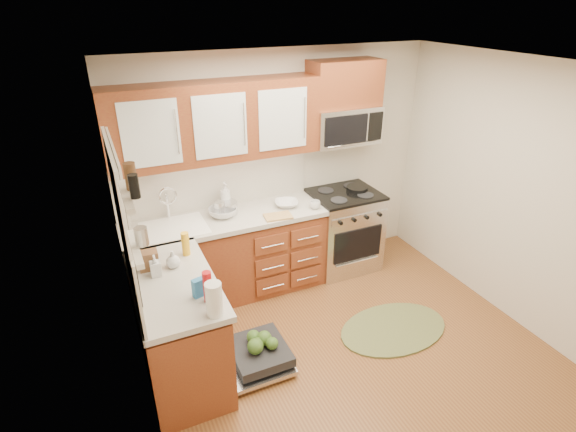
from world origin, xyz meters
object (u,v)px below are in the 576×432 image
microwave (344,125)px  upper_cabinets (215,122)px  range (343,230)px  bowl_b (223,212)px  sink (175,239)px  rug (393,329)px  dishwasher (255,356)px  skillet (357,189)px  cutting_board (278,216)px  stock_pot (227,208)px  bowl_a (286,204)px  cup (315,205)px  paper_towel_roll (214,299)px

microwave → upper_cabinets: bearing=179.0°
range → bowl_b: (-1.42, 0.05, 0.50)m
sink → rug: bearing=-34.6°
dishwasher → skillet: skillet is taller
microwave → cutting_board: 1.24m
stock_pot → upper_cabinets: bearing=125.9°
range → microwave: bearing=90.0°
upper_cabinets → stock_pot: (0.04, -0.06, -0.88)m
cutting_board → microwave: bearing=19.8°
sink → bowl_a: bearing=0.4°
rug → bowl_a: size_ratio=4.55×
skillet → bowl_a: skillet is taller
sink → cup: bearing=-6.7°
bowl_b → bowl_a: bearing=-3.8°
microwave → paper_towel_roll: 2.57m
dishwasher → cutting_board: bearing=55.9°
microwave → stock_pot: (-1.36, -0.04, -0.71)m
microwave → rug: 2.18m
range → paper_towel_roll: 2.48m
range → bowl_a: bearing=-179.9°
skillet → bowl_b: bearing=178.6°
range → cutting_board: (-0.92, -0.21, 0.46)m
upper_cabinets → bowl_a: size_ratio=8.36×
bowl_b → cup: bearing=-13.5°
dishwasher → skillet: size_ratio=2.89×
microwave → cutting_board: microwave is taller
sink → dishwasher: (0.39, -1.12, -0.70)m
bowl_b → microwave: bearing=3.0°
stock_pot → cup: (0.88, -0.26, -0.02)m
upper_cabinets → bowl_b: size_ratio=7.04×
rug → cup: 1.47m
range → rug: range is taller
upper_cabinets → sink: 1.21m
bowl_a → bowl_b: 0.69m
skillet → cutting_board: 1.10m
skillet → stock_pot: 1.52m
upper_cabinets → sink: bearing=-163.6°
sink → range: bearing=0.3°
upper_cabinets → skillet: bearing=-5.1°
skillet → cup: cup is taller
rug → bowl_b: bowl_b is taller
skillet → paper_towel_roll: bearing=-145.1°
dishwasher → bowl_a: size_ratio=2.86×
bowl_b → rug: bearing=-45.2°
stock_pot → cutting_board: 0.53m
skillet → paper_towel_roll: (-2.09, -1.46, 0.08)m
stock_pot → range: bearing=-3.5°
range → sink: 1.96m
range → cutting_board: bearing=-167.1°
upper_cabinets → dishwasher: size_ratio=2.93×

